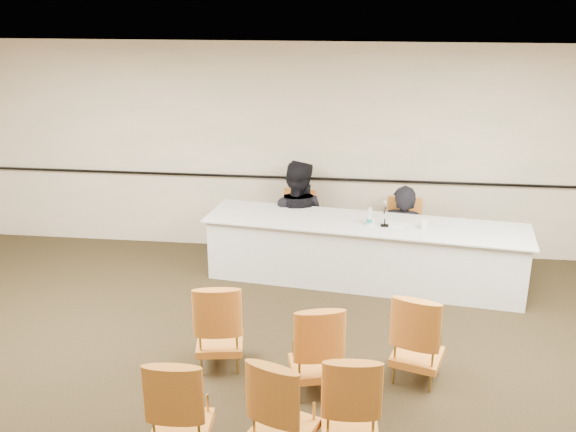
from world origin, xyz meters
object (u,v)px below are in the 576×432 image
object	(u,v)px
microphone	(385,215)
aud_chair_front_left	(219,324)
coffee_cup	(424,224)
aud_chair_back_right	(350,400)
panelist_main_chair	(402,235)
drinking_glass	(372,221)
panelist_main	(401,246)
aud_chair_front_mid	(315,347)
panel_table	(364,252)
panelist_second	(296,224)
water_bottle	(370,216)
aud_chair_back_left	(181,404)
aud_chair_front_right	(419,336)
aud_chair_back_mid	(284,406)
panelist_second_chair	(296,226)

from	to	relation	value
microphone	aud_chair_front_left	size ratio (longest dim) A/B	0.32
coffee_cup	aud_chair_back_right	world-z (taller)	coffee_cup
panelist_main_chair	coffee_cup	bearing A→B (deg)	-65.79
panelist_main_chair	drinking_glass	xyz separation A→B (m)	(-0.43, -0.62, 0.40)
panelist_main	aud_chair_front_mid	bearing A→B (deg)	85.14
panel_table	microphone	world-z (taller)	microphone
coffee_cup	panelist_second	bearing A→B (deg)	152.20
drinking_glass	water_bottle	bearing A→B (deg)	-147.72
aud_chair_back_left	aud_chair_back_right	world-z (taller)	same
panelist_main_chair	coffee_cup	world-z (taller)	coffee_cup
panelist_main_chair	microphone	size ratio (longest dim) A/B	3.14
panelist_main_chair	panel_table	bearing A→B (deg)	-126.63
panelist_main	aud_chair_front_left	world-z (taller)	panelist_main
aud_chair_back_right	aud_chair_back_left	bearing A→B (deg)	-174.92
aud_chair_front_left	aud_chair_front_mid	distance (m)	1.05
panelist_second	water_bottle	distance (m)	1.39
aud_chair_front_left	drinking_glass	bearing A→B (deg)	44.73
panelist_main	aud_chair_back_left	size ratio (longest dim) A/B	1.84
drinking_glass	aud_chair_back_left	size ratio (longest dim) A/B	0.11
microphone	aud_chair_front_mid	size ratio (longest dim) A/B	0.32
water_bottle	aud_chair_front_right	world-z (taller)	water_bottle
microphone	aud_chair_back_mid	size ratio (longest dim) A/B	0.32
panelist_second	panelist_second_chair	bearing A→B (deg)	12.08
drinking_glass	aud_chair_back_right	world-z (taller)	aud_chair_back_right
aud_chair_front_right	aud_chair_back_mid	bearing A→B (deg)	-115.88
water_bottle	aud_chair_back_mid	size ratio (longest dim) A/B	0.25
panel_table	panelist_main_chair	world-z (taller)	panelist_main_chair
panelist_second	aud_chair_back_right	distance (m)	4.13
aud_chair_front_right	aud_chair_back_mid	distance (m)	1.71
microphone	panel_table	bearing A→B (deg)	153.74
drinking_glass	panel_table	bearing A→B (deg)	138.25
coffee_cup	aud_chair_front_left	distance (m)	2.99
panelist_second	aud_chair_front_left	bearing A→B (deg)	92.99
panelist_main_chair	aud_chair_front_mid	bearing A→B (deg)	-99.92
panelist_second_chair	aud_chair_back_left	distance (m)	4.29
panelist_main	water_bottle	distance (m)	1.02
microphone	drinking_glass	size ratio (longest dim) A/B	3.03
coffee_cup	aud_chair_back_mid	world-z (taller)	coffee_cup
drinking_glass	aud_chair_back_right	xyz separation A→B (m)	(-0.17, -3.23, -0.40)
panelist_main_chair	aud_chair_back_mid	xyz separation A→B (m)	(-1.13, -3.99, 0.00)
panelist_second_chair	aud_chair_front_left	bearing A→B (deg)	-91.73
panelist_second	microphone	size ratio (longest dim) A/B	6.12
coffee_cup	aud_chair_back_left	bearing A→B (deg)	-122.89
drinking_glass	aud_chair_back_mid	bearing A→B (deg)	-101.69
aud_chair_front_left	aud_chair_front_right	bearing A→B (deg)	-9.80
panelist_second_chair	aud_chair_back_left	bearing A→B (deg)	-89.13
aud_chair_front_mid	water_bottle	bearing A→B (deg)	63.72
aud_chair_front_left	aud_chair_back_right	bearing A→B (deg)	-49.24
microphone	drinking_glass	bearing A→B (deg)	166.73
panelist_main	drinking_glass	world-z (taller)	panelist_main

